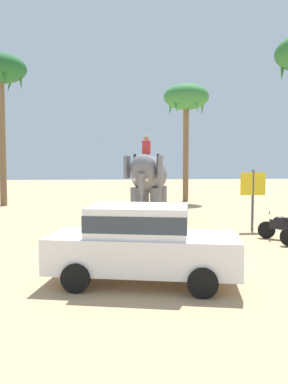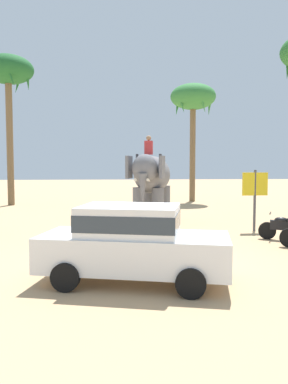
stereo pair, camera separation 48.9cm
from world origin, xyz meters
name	(u,v)px [view 1 (the left image)]	position (x,y,z in m)	size (l,w,h in m)	color
ground_plane	(143,270)	(0.00, 0.00, 0.00)	(120.00, 120.00, 0.00)	tan
car_sedan_foreground	(142,241)	(-0.14, -0.95, 0.93)	(4.39, 2.64, 1.70)	white
elephant_with_mahout	(149,178)	(1.21, 8.02, 1.99)	(2.53, 4.02, 3.88)	slate
motorcycle_far_in_row	(285,226)	(5.35, 3.26, 0.46)	(1.66, 0.91, 0.94)	black
palm_tree_behind_elephant	(1,74)	(-7.10, 15.96, 8.32)	(3.20, 3.20, 9.56)	brown
palm_tree_near_hut	(186,100)	(5.17, 17.55, 7.17)	(3.20, 3.20, 8.32)	brown
signboard_yellow	(253,188)	(5.00, 5.20, 1.69)	(1.00, 0.10, 2.40)	#4C4C51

